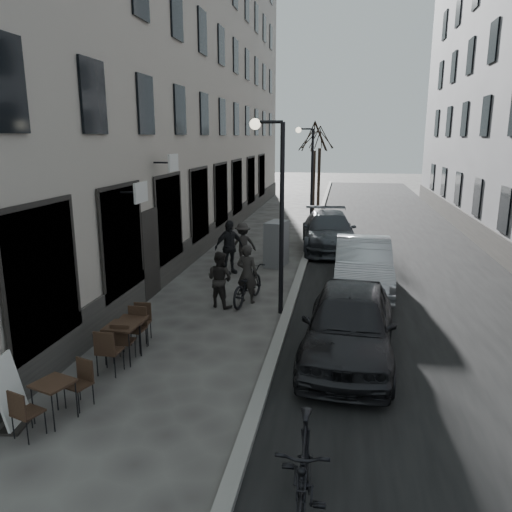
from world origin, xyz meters
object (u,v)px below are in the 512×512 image
(pedestrian_near, at_px, (220,279))
(moped, at_px, (303,474))
(streetlamp_near, at_px, (275,196))
(tree_near, at_px, (315,136))
(bistro_set_b, at_px, (123,339))
(car_mid, at_px, (363,264))
(tree_far, at_px, (320,136))
(sign_board, at_px, (11,398))
(bistro_set_c, at_px, (133,331))
(streetlamp_far, at_px, (309,168))
(pedestrian_mid, at_px, (243,244))
(car_near, at_px, (349,324))
(pedestrian_far, at_px, (229,247))
(bicycle, at_px, (247,285))
(utility_cabinet, at_px, (276,244))
(bistro_set_a, at_px, (54,397))
(car_far, at_px, (329,231))

(pedestrian_near, height_order, moped, pedestrian_near)
(streetlamp_near, distance_m, tree_near, 15.08)
(bistro_set_b, relative_size, car_mid, 0.34)
(tree_far, relative_size, sign_board, 4.82)
(bistro_set_b, bearing_deg, bistro_set_c, 92.75)
(streetlamp_far, xyz_separation_m, pedestrian_mid, (-1.85, -7.13, -2.37))
(bistro_set_b, bearing_deg, streetlamp_far, 81.23)
(streetlamp_near, xyz_separation_m, car_near, (1.95, -2.57, -2.37))
(tree_far, relative_size, car_mid, 1.20)
(pedestrian_far, distance_m, car_near, 7.46)
(streetlamp_near, bearing_deg, pedestrian_mid, 110.82)
(sign_board, relative_size, bicycle, 0.60)
(tree_far, height_order, utility_cabinet, tree_far)
(utility_cabinet, xyz_separation_m, car_near, (2.58, -7.62, -0.03))
(bistro_set_c, bearing_deg, tree_far, 79.58)
(bistro_set_c, xyz_separation_m, car_mid, (5.16, 5.60, 0.34))
(bistro_set_a, bearing_deg, sign_board, -142.98)
(bistro_set_b, height_order, pedestrian_mid, pedestrian_mid)
(streetlamp_near, xyz_separation_m, tree_far, (0.07, 21.00, 1.50))
(streetlamp_near, distance_m, car_near, 4.00)
(car_mid, bearing_deg, car_near, -94.44)
(tree_far, distance_m, car_near, 23.96)
(streetlamp_far, bearing_deg, bicycle, -94.50)
(streetlamp_near, height_order, pedestrian_mid, streetlamp_near)
(pedestrian_near, bearing_deg, car_mid, -127.04)
(car_mid, bearing_deg, tree_far, 97.65)
(streetlamp_far, height_order, utility_cabinet, streetlamp_far)
(bistro_set_c, height_order, car_near, car_near)
(streetlamp_far, bearing_deg, bistro_set_c, -100.45)
(bicycle, bearing_deg, pedestrian_mid, -65.65)
(bistro_set_b, xyz_separation_m, car_near, (4.70, 0.93, 0.30))
(bistro_set_b, bearing_deg, car_near, 12.46)
(car_near, relative_size, car_far, 0.87)
(moped, bearing_deg, car_mid, 82.60)
(tree_near, bearing_deg, car_far, -80.84)
(car_far, bearing_deg, pedestrian_mid, -137.84)
(bistro_set_b, relative_size, pedestrian_near, 1.02)
(pedestrian_mid, bearing_deg, car_far, -161.17)
(bistro_set_b, height_order, bicycle, bicycle)
(bistro_set_a, distance_m, car_far, 14.62)
(bicycle, bearing_deg, car_mid, -138.59)
(sign_board, height_order, car_far, car_far)
(tree_near, bearing_deg, streetlamp_near, -90.28)
(bicycle, distance_m, car_far, 7.73)
(utility_cabinet, height_order, car_far, utility_cabinet)
(pedestrian_near, height_order, pedestrian_far, pedestrian_far)
(tree_far, height_order, sign_board, tree_far)
(pedestrian_mid, xyz_separation_m, moped, (3.22, -12.25, -0.14))
(sign_board, relative_size, utility_cabinet, 0.72)
(bistro_set_a, xyz_separation_m, bistro_set_c, (0.12, 2.90, 0.02))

